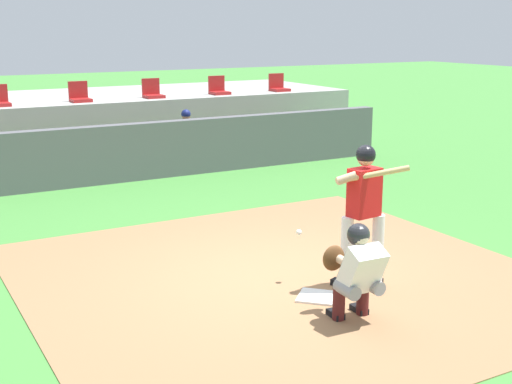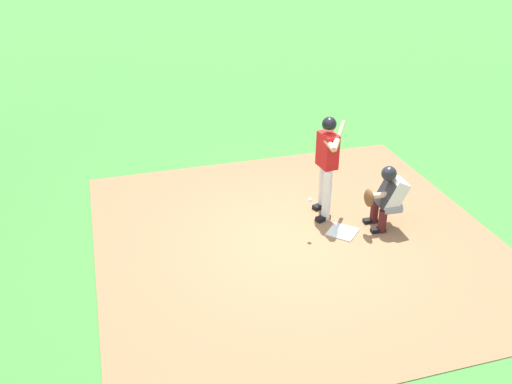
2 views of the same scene
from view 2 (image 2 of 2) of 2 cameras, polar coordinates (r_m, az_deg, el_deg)
ground_plane at (r=9.26m, az=4.18°, el=-4.91°), size 80.00×80.00×0.00m
dirt_infield at (r=9.26m, az=4.18°, el=-4.88°), size 6.40×6.40×0.01m
home_plate at (r=9.52m, az=8.72°, el=-4.02°), size 0.62×0.62×0.02m
batter_at_plate at (r=9.58m, az=7.20°, el=3.18°), size 0.76×0.69×1.80m
catcher_crouched at (r=9.54m, az=13.00°, el=-0.32°), size 0.49×1.68×1.13m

